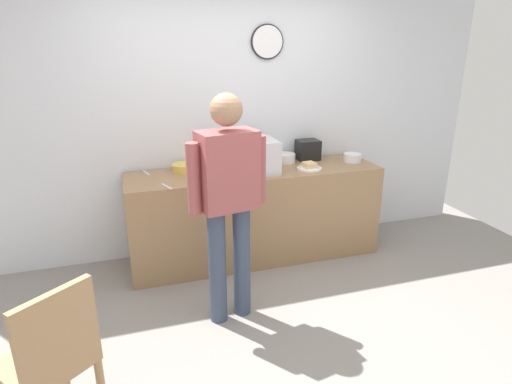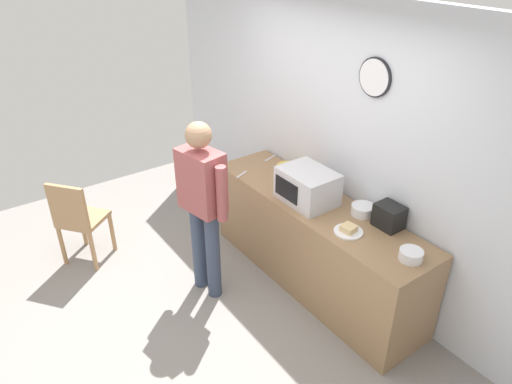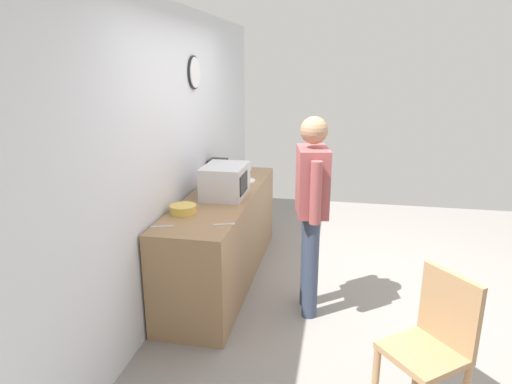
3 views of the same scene
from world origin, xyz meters
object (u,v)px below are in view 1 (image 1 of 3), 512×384
Objects in this scene: salad_bowl at (185,168)px; person_standing at (228,194)px; mixing_bowl at (352,158)px; sandwich_plate at (309,167)px; wooden_chair at (52,359)px; spoon_utensil at (146,173)px; toaster at (308,150)px; microwave at (249,157)px; cereal_bowl at (285,158)px; fork_utensil at (166,186)px.

salad_bowl is 1.08m from person_standing.
mixing_bowl is 1.75m from person_standing.
sandwich_plate is 0.25× the size of wooden_chair.
wooden_chair is at bearing -107.51° from spoon_utensil.
mixing_bowl is at bearing 31.14° from person_standing.
spoon_utensil is at bearing 167.58° from sandwich_plate.
toaster reaches higher than wooden_chair.
microwave is 2.27× the size of toaster.
cereal_bowl is 0.12× the size of person_standing.
salad_bowl is (-0.55, 0.22, -0.11)m from microwave.
sandwich_plate is 0.14× the size of person_standing.
cereal_bowl is 0.26m from toaster.
spoon_utensil is at bearing 172.25° from salad_bowl.
wooden_chair is (-0.96, -1.87, -0.39)m from salad_bowl.
microwave reaches higher than salad_bowl.
person_standing is 1.45m from wooden_chair.
cereal_bowl reaches higher than mixing_bowl.
cereal_bowl is at bearing 51.96° from person_standing.
cereal_bowl is 0.67m from mixing_bowl.
microwave is at bearing 64.67° from person_standing.
wooden_chair is (-2.61, -1.71, -0.40)m from mixing_bowl.
sandwich_plate is 1.07× the size of toaster.
fork_utensil is (-1.86, -0.25, -0.04)m from mixing_bowl.
fork_utensil is (-0.21, -0.41, -0.03)m from salad_bowl.
salad_bowl is at bearing 62.94° from wooden_chair.
fork_utensil is at bearing -166.13° from microwave.
person_standing is at bearing -65.62° from spoon_utensil.
salad_bowl is 0.46m from fork_utensil.
sandwich_plate is at bearing -12.42° from spoon_utensil.
microwave is at bearing -22.03° from salad_bowl.
microwave is 2.12× the size of sandwich_plate.
sandwich_plate is 1.51m from spoon_utensil.
fork_utensil is (-1.34, -0.13, -0.02)m from sandwich_plate.
fork_utensil is at bearing -160.42° from cereal_bowl.
toaster reaches higher than salad_bowl.
person_standing reaches higher than cereal_bowl.
sandwich_plate is 1.35m from fork_utensil.
person_standing is 1.81× the size of wooden_chair.
spoon_utensil is at bearing 174.08° from mixing_bowl.
microwave is at bearing 174.53° from sandwich_plate.
mixing_bowl is at bearing -5.92° from spoon_utensil.
person_standing is (-1.10, -1.11, 0.02)m from toaster.
fork_utensil is 1.68m from wooden_chair.
salad_bowl is 1.11× the size of cereal_bowl.
salad_bowl is 0.36m from spoon_utensil.
cereal_bowl is 1.18× the size of spoon_utensil.
toaster is 0.13× the size of person_standing.
microwave is 0.93m from person_standing.
toaster is 2.96m from wooden_chair.
spoon_utensil is at bearing 72.49° from wooden_chair.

